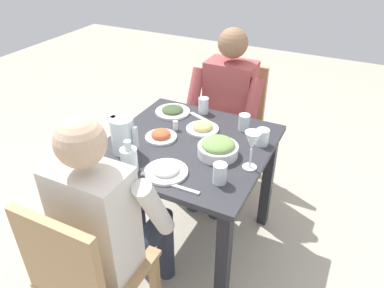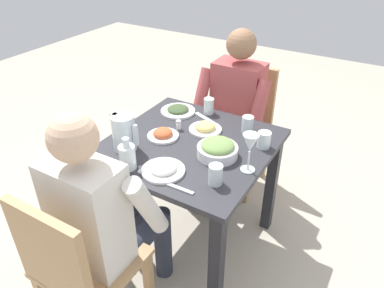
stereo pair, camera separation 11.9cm
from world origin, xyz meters
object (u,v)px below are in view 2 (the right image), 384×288
Objects in this scene: diner_far at (231,113)px; plate_fries at (205,128)px; chair_near at (77,268)px; salt_shaker at (178,125)px; water_glass_near_right at (209,106)px; oil_carafe at (128,158)px; plate_rice_curry at (163,134)px; wine_glass at (250,145)px; dining_table at (190,163)px; water_pitcher at (124,133)px; plate_dolmas at (178,110)px; plate_yoghurt at (163,169)px; water_glass_far_left at (216,175)px; chair_far at (242,120)px; diner_near at (105,213)px; water_glass_near_left at (264,140)px; water_glass_far_right at (247,124)px; salad_bowl at (218,149)px.

plate_fries is at bearing -85.48° from diner_far.
salt_shaker is at bearing 92.81° from chair_near.
water_glass_near_right is 0.70m from oil_carafe.
plate_rice_curry is (-0.07, 0.76, 0.25)m from chair_near.
diner_far reaches higher than salt_shaker.
plate_rice_curry is 0.87× the size of wine_glass.
dining_table is 4.57× the size of plate_fries.
diner_far reaches higher than wine_glass.
water_pitcher reaches higher than plate_dolmas.
dining_table is at bearing -36.89° from salt_shaker.
water_glass_near_right is at bearing 102.27° from dining_table.
diner_far is 0.86m from plate_yoghurt.
oil_carafe reaches higher than salt_shaker.
dining_table is 0.40m from water_glass_far_left.
oil_carafe reaches higher than plate_dolmas.
water_glass_near_right reaches higher than plate_fries.
diner_far is at bearing -90.00° from chair_far.
diner_near is 0.87m from water_glass_near_left.
wine_glass is at bearing -10.21° from dining_table.
water_pitcher is 1.03× the size of plate_fries.
diner_near is 0.57m from plate_rice_curry.
water_glass_near_right is (0.18, 0.57, -0.05)m from water_pitcher.
plate_fries is at bearing -151.13° from water_glass_far_right.
plate_rice_curry is (-0.07, 0.55, 0.10)m from diner_near.
salt_shaker is at bearing -156.11° from plate_fries.
diner_near reaches higher than wine_glass.
water_pitcher is at bearing -91.50° from plate_dolmas.
wine_glass is at bearing -10.66° from salad_bowl.
water_pitcher reaches higher than oil_carafe.
plate_rice_curry is 0.39m from water_glass_near_right.
dining_table is 8.65× the size of water_glass_near_right.
salt_shaker is at bearing 78.00° from plate_rice_curry.
plate_fries is (0.10, 0.73, 0.10)m from diner_near.
water_glass_far_right is (0.24, -0.50, 0.27)m from chair_far.
water_glass_far_left is (0.35, -0.59, 0.00)m from water_glass_near_right.
salad_bowl reaches higher than water_glass_near_left.
water_glass_near_right is at bearing 85.06° from oil_carafe.
dining_table is 0.46m from wine_glass.
chair_far reaches higher than water_glass_far_right.
diner_far reaches higher than water_glass_far_left.
plate_dolmas is (-0.16, 1.05, 0.24)m from chair_near.
chair_near is 4.22× the size of plate_yoghurt.
diner_near reaches higher than plate_dolmas.
water_glass_far_left reaches higher than water_glass_near_left.
diner_near is at bearing -120.73° from water_glass_near_left.
water_pitcher reaches higher than water_glass_near_right.
plate_yoghurt is 0.61m from plate_dolmas.
chair_near is (-0.09, -0.78, -0.10)m from dining_table.
plate_yoghurt is at bearing 77.14° from chair_near.
plate_fries is at bearing 73.78° from oil_carafe.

